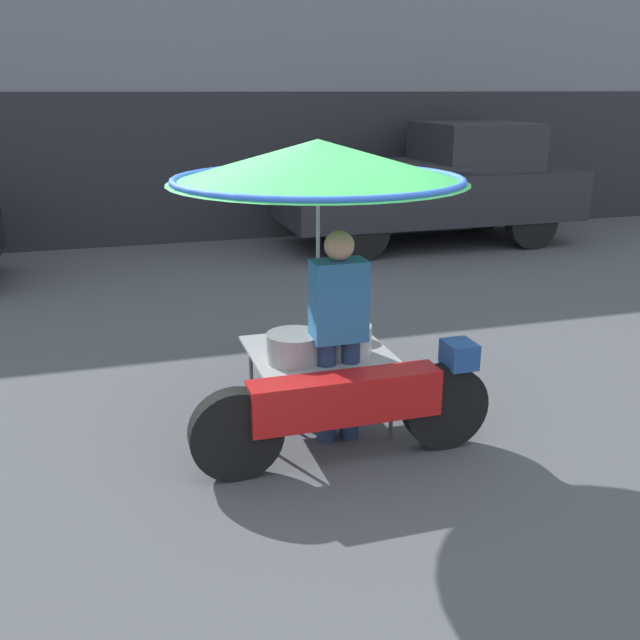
# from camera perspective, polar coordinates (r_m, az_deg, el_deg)

# --- Properties ---
(ground_plane) EXTENTS (36.00, 36.00, 0.00)m
(ground_plane) POSITION_cam_1_polar(r_m,az_deg,el_deg) (5.26, -0.06, -9.56)
(ground_plane) COLOR #4C4F54
(shopfront_building) EXTENTS (28.00, 2.06, 4.26)m
(shopfront_building) POSITION_cam_1_polar(r_m,az_deg,el_deg) (12.98, -11.36, 16.23)
(shopfront_building) COLOR gray
(shopfront_building) RESTS_ON ground
(vendor_motorcycle_cart) EXTENTS (2.10, 2.09, 2.11)m
(vendor_motorcycle_cart) POSITION_cam_1_polar(r_m,az_deg,el_deg) (4.97, 0.12, 9.03)
(vendor_motorcycle_cart) COLOR black
(vendor_motorcycle_cart) RESTS_ON ground
(vendor_person) EXTENTS (0.38, 0.22, 1.54)m
(vendor_person) POSITION_cam_1_polar(r_m,az_deg,el_deg) (4.97, 1.48, -0.55)
(vendor_person) COLOR navy
(vendor_person) RESTS_ON ground
(pickup_truck) EXTENTS (4.82, 1.88, 1.93)m
(pickup_truck) POSITION_cam_1_polar(r_m,az_deg,el_deg) (11.90, 9.26, 10.59)
(pickup_truck) COLOR black
(pickup_truck) RESTS_ON ground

